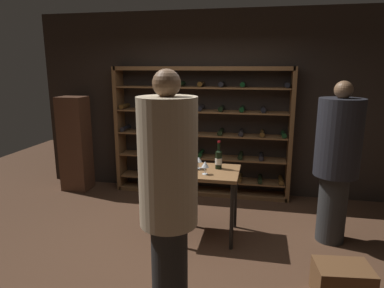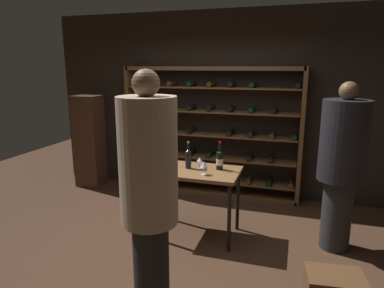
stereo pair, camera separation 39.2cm
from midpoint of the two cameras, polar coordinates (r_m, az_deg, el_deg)
ground_plane at (r=4.08m, az=0.79°, el=-17.15°), size 10.00×10.00×0.00m
back_wall at (r=5.51m, az=6.84°, el=6.61°), size 5.71×0.10×2.89m
wine_rack at (r=5.39m, az=5.26°, el=1.82°), size 2.81×0.32×2.04m
tasting_table at (r=4.09m, az=3.72°, el=-5.76°), size 0.99×0.65×0.83m
person_guest_blue_shirt at (r=4.12m, az=26.42°, el=-2.53°), size 0.50×0.50×1.89m
person_bystander_dark_jacket at (r=2.56m, az=-2.87°, el=-8.00°), size 0.44×0.45×2.03m
display_cabinet at (r=6.03m, az=-15.09°, el=0.41°), size 0.44×0.36×1.57m
wine_bottle_red_label at (r=4.08m, az=7.43°, el=-2.67°), size 0.08×0.08×0.34m
wine_bottle_amber_reserve at (r=4.09m, az=2.11°, el=-2.49°), size 0.07×0.07×0.33m
wine_glass_stemmed_center at (r=3.86m, az=4.95°, el=-3.60°), size 0.09×0.09×0.16m
wine_glass_stemmed_right at (r=4.08m, az=4.04°, el=-2.79°), size 0.09×0.09×0.14m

